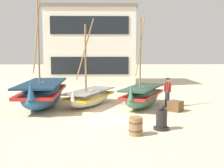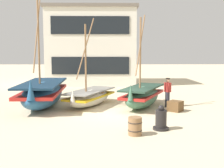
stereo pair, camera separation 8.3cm
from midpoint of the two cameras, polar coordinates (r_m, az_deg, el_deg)
The scene contains 9 objects.
ground_plane at distance 14.46m, azimuth 0.23°, elevation -5.97°, with size 120.00×120.00×0.00m, color beige.
fishing_boat_near_left at distance 15.88m, azimuth 6.51°, elevation -2.45°, with size 3.10×4.51×5.25m.
fishing_boat_centre_large at distance 16.41m, azimuth -14.05°, elevation -1.85°, with size 2.31×6.06×7.60m.
fishing_boat_far_right at distance 16.31m, azimuth -4.44°, elevation -2.69°, with size 3.03×4.43×5.17m.
fisherman_by_hull at distance 16.16m, azimuth 11.60°, elevation -1.78°, with size 0.38×0.42×1.68m.
capstan_winch at distance 11.44m, azimuth 10.34°, elevation -7.35°, with size 0.65×0.65×1.01m.
wooden_barrel at distance 10.59m, azimuth 5.03°, elevation -8.71°, with size 0.56×0.56×0.70m.
cargo_crate at distance 15.15m, azimuth 13.17°, elevation -4.49°, with size 0.67×0.67×0.56m, color brown.
harbor_building_main at distance 27.94m, azimuth -4.04°, elevation 7.77°, with size 8.64×6.50×7.47m.
Camera 2 is at (-0.25, -14.12, 3.12)m, focal length 44.01 mm.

